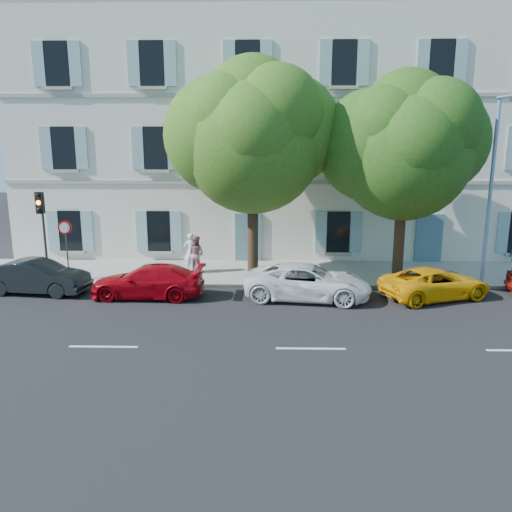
{
  "coord_description": "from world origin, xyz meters",
  "views": [
    {
      "loc": [
        -1.26,
        -17.43,
        5.68
      ],
      "look_at": [
        -1.71,
        2.0,
        1.4
      ],
      "focal_mm": 35.0,
      "sensor_mm": 36.0,
      "label": 1
    }
  ],
  "objects_px": {
    "traffic_light": "(42,217)",
    "street_lamp": "(493,182)",
    "car_dark_sedan": "(37,277)",
    "pedestrian_a": "(191,252)",
    "tree_left": "(253,143)",
    "tree_right": "(404,154)",
    "car_red_coupe": "(148,281)",
    "road_sign": "(66,237)",
    "pedestrian_b": "(196,254)",
    "car_yellow_supercar": "(435,283)",
    "car_white_coupe": "(308,282)"
  },
  "relations": [
    {
      "from": "car_white_coupe",
      "to": "car_yellow_supercar",
      "type": "distance_m",
      "value": 4.88
    },
    {
      "from": "traffic_light",
      "to": "car_dark_sedan",
      "type": "bearing_deg",
      "value": -82.47
    },
    {
      "from": "tree_left",
      "to": "traffic_light",
      "type": "distance_m",
      "value": 9.1
    },
    {
      "from": "car_yellow_supercar",
      "to": "car_dark_sedan",
      "type": "bearing_deg",
      "value": 69.31
    },
    {
      "from": "car_dark_sedan",
      "to": "street_lamp",
      "type": "xyz_separation_m",
      "value": [
        17.88,
        1.11,
        3.67
      ]
    },
    {
      "from": "car_dark_sedan",
      "to": "pedestrian_a",
      "type": "height_order",
      "value": "pedestrian_a"
    },
    {
      "from": "traffic_light",
      "to": "road_sign",
      "type": "distance_m",
      "value": 1.24
    },
    {
      "from": "tree_right",
      "to": "road_sign",
      "type": "bearing_deg",
      "value": 179.5
    },
    {
      "from": "traffic_light",
      "to": "pedestrian_b",
      "type": "xyz_separation_m",
      "value": [
        6.02,
        1.72,
        -1.87
      ]
    },
    {
      "from": "road_sign",
      "to": "pedestrian_a",
      "type": "xyz_separation_m",
      "value": [
        5.03,
        1.42,
        -0.92
      ]
    },
    {
      "from": "pedestrian_a",
      "to": "tree_right",
      "type": "bearing_deg",
      "value": 165.63
    },
    {
      "from": "car_yellow_supercar",
      "to": "pedestrian_a",
      "type": "xyz_separation_m",
      "value": [
        -9.83,
        3.31,
        0.45
      ]
    },
    {
      "from": "car_red_coupe",
      "to": "tree_right",
      "type": "distance_m",
      "value": 11.23
    },
    {
      "from": "street_lamp",
      "to": "car_red_coupe",
      "type": "bearing_deg",
      "value": -173.48
    },
    {
      "from": "car_white_coupe",
      "to": "street_lamp",
      "type": "bearing_deg",
      "value": -69.79
    },
    {
      "from": "car_yellow_supercar",
      "to": "car_red_coupe",
      "type": "bearing_deg",
      "value": 71.04
    },
    {
      "from": "road_sign",
      "to": "tree_right",
      "type": "bearing_deg",
      "value": -0.5
    },
    {
      "from": "pedestrian_a",
      "to": "tree_left",
      "type": "bearing_deg",
      "value": 150.14
    },
    {
      "from": "car_white_coupe",
      "to": "road_sign",
      "type": "relative_size",
      "value": 1.9
    },
    {
      "from": "car_dark_sedan",
      "to": "tree_left",
      "type": "bearing_deg",
      "value": -71.95
    },
    {
      "from": "car_dark_sedan",
      "to": "traffic_light",
      "type": "relative_size",
      "value": 1.08
    },
    {
      "from": "car_white_coupe",
      "to": "car_yellow_supercar",
      "type": "bearing_deg",
      "value": -79.92
    },
    {
      "from": "pedestrian_b",
      "to": "car_yellow_supercar",
      "type": "bearing_deg",
      "value": -174.25
    },
    {
      "from": "tree_right",
      "to": "pedestrian_b",
      "type": "bearing_deg",
      "value": 170.5
    },
    {
      "from": "car_dark_sedan",
      "to": "street_lamp",
      "type": "relative_size",
      "value": 0.54
    },
    {
      "from": "pedestrian_b",
      "to": "pedestrian_a",
      "type": "bearing_deg",
      "value": 1.85
    },
    {
      "from": "pedestrian_b",
      "to": "car_white_coupe",
      "type": "bearing_deg",
      "value": 168.44
    },
    {
      "from": "tree_left",
      "to": "road_sign",
      "type": "bearing_deg",
      "value": -179.4
    },
    {
      "from": "traffic_light",
      "to": "street_lamp",
      "type": "relative_size",
      "value": 0.51
    },
    {
      "from": "car_red_coupe",
      "to": "pedestrian_b",
      "type": "distance_m",
      "value": 3.63
    },
    {
      "from": "pedestrian_a",
      "to": "pedestrian_b",
      "type": "height_order",
      "value": "pedestrian_a"
    },
    {
      "from": "pedestrian_a",
      "to": "car_yellow_supercar",
      "type": "bearing_deg",
      "value": 156.87
    },
    {
      "from": "car_white_coupe",
      "to": "pedestrian_a",
      "type": "bearing_deg",
      "value": 62.45
    },
    {
      "from": "street_lamp",
      "to": "pedestrian_a",
      "type": "relative_size",
      "value": 4.17
    },
    {
      "from": "car_dark_sedan",
      "to": "road_sign",
      "type": "distance_m",
      "value": 2.14
    },
    {
      "from": "car_yellow_supercar",
      "to": "pedestrian_a",
      "type": "distance_m",
      "value": 10.39
    },
    {
      "from": "pedestrian_b",
      "to": "road_sign",
      "type": "bearing_deg",
      "value": 38.35
    },
    {
      "from": "car_dark_sedan",
      "to": "tree_right",
      "type": "relative_size",
      "value": 0.49
    },
    {
      "from": "traffic_light",
      "to": "pedestrian_a",
      "type": "height_order",
      "value": "traffic_light"
    },
    {
      "from": "car_red_coupe",
      "to": "traffic_light",
      "type": "relative_size",
      "value": 1.16
    },
    {
      "from": "tree_right",
      "to": "pedestrian_a",
      "type": "xyz_separation_m",
      "value": [
        -8.83,
        1.54,
        -4.36
      ]
    },
    {
      "from": "tree_right",
      "to": "pedestrian_a",
      "type": "height_order",
      "value": "tree_right"
    },
    {
      "from": "car_dark_sedan",
      "to": "traffic_light",
      "type": "height_order",
      "value": "traffic_light"
    },
    {
      "from": "tree_left",
      "to": "street_lamp",
      "type": "relative_size",
      "value": 1.19
    },
    {
      "from": "car_white_coupe",
      "to": "traffic_light",
      "type": "height_order",
      "value": "traffic_light"
    },
    {
      "from": "car_red_coupe",
      "to": "street_lamp",
      "type": "xyz_separation_m",
      "value": [
        13.41,
        1.53,
        3.71
      ]
    },
    {
      "from": "traffic_light",
      "to": "pedestrian_b",
      "type": "distance_m",
      "value": 6.53
    },
    {
      "from": "tree_right",
      "to": "road_sign",
      "type": "height_order",
      "value": "tree_right"
    },
    {
      "from": "car_yellow_supercar",
      "to": "road_sign",
      "type": "bearing_deg",
      "value": 63.14
    },
    {
      "from": "car_yellow_supercar",
      "to": "traffic_light",
      "type": "bearing_deg",
      "value": 64.95
    }
  ]
}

